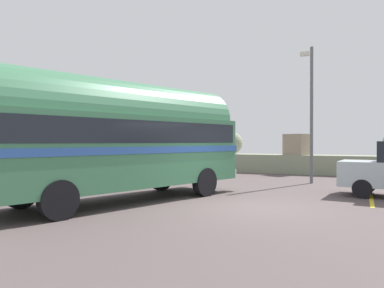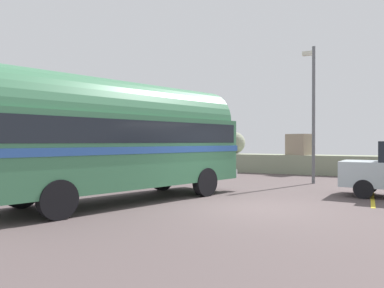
{
  "view_description": "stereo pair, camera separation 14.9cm",
  "coord_description": "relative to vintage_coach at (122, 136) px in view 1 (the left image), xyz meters",
  "views": [
    {
      "loc": [
        2.89,
        -10.07,
        1.88
      ],
      "look_at": [
        -1.87,
        0.16,
        1.8
      ],
      "focal_mm": 34.31,
      "sensor_mm": 36.0,
      "label": 1
    },
    {
      "loc": [
        3.03,
        -10.0,
        1.88
      ],
      "look_at": [
        -1.87,
        0.16,
        1.8
      ],
      "focal_mm": 34.31,
      "sensor_mm": 36.0,
      "label": 2
    }
  ],
  "objects": [
    {
      "name": "vintage_coach",
      "position": [
        0.0,
        0.0,
        0.0
      ],
      "size": [
        5.0,
        8.9,
        3.7
      ],
      "rotation": [
        0.0,
        0.0,
        -0.32
      ],
      "color": "black",
      "rests_on": "ground"
    },
    {
      "name": "breakwater",
      "position": [
        3.82,
        12.58,
        -1.31
      ],
      "size": [
        31.36,
        2.23,
        2.47
      ],
      "color": "gray",
      "rests_on": "ground"
    },
    {
      "name": "ground",
      "position": [
        3.81,
        0.77,
        -2.04
      ],
      "size": [
        32.0,
        26.0,
        0.02
      ],
      "color": "#504444"
    },
    {
      "name": "lamp_post",
      "position": [
        4.6,
        7.76,
        1.38
      ],
      "size": [
        0.68,
        0.97,
        6.06
      ],
      "color": "#5B5B60",
      "rests_on": "ground"
    }
  ]
}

